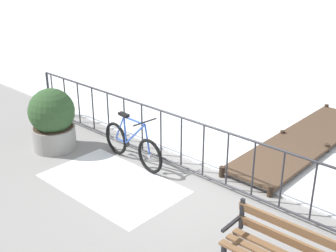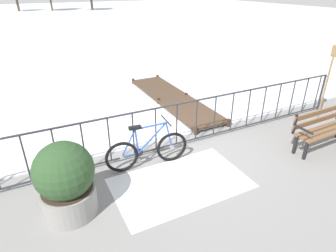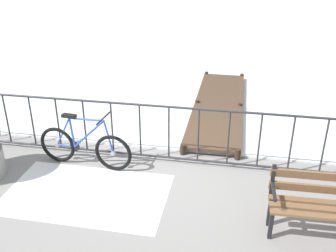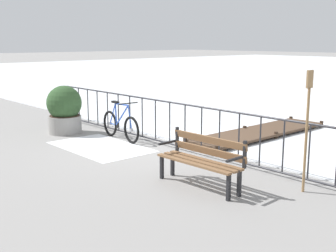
% 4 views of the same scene
% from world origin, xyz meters
% --- Properties ---
extents(ground_plane, '(160.00, 160.00, 0.00)m').
position_xyz_m(ground_plane, '(0.00, 0.00, 0.00)').
color(ground_plane, gray).
extents(snow_patch, '(2.50, 1.50, 0.01)m').
position_xyz_m(snow_patch, '(-0.82, -1.20, 0.00)').
color(snow_patch, white).
rests_on(snow_patch, ground).
extents(railing_fence, '(9.06, 0.06, 1.07)m').
position_xyz_m(railing_fence, '(0.00, 0.00, 0.56)').
color(railing_fence, '#2D2D33').
rests_on(railing_fence, ground).
extents(bicycle_near_railing, '(1.71, 0.52, 0.97)m').
position_xyz_m(bicycle_near_railing, '(-1.14, -0.40, 0.37)').
color(bicycle_near_railing, black).
rests_on(bicycle_near_railing, ground).
extents(park_bench, '(1.61, 0.52, 0.89)m').
position_xyz_m(park_bench, '(2.67, -1.43, 0.51)').
color(park_bench, brown).
rests_on(park_bench, ground).
extents(wooden_dock, '(1.10, 4.49, 0.20)m').
position_xyz_m(wooden_dock, '(0.95, 2.50, 0.12)').
color(wooden_dock, '#4C3828').
rests_on(wooden_dock, ground).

